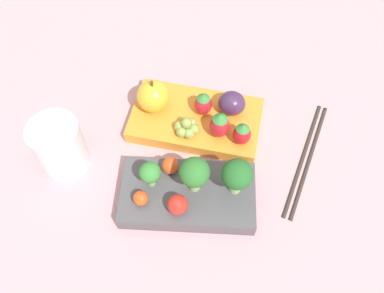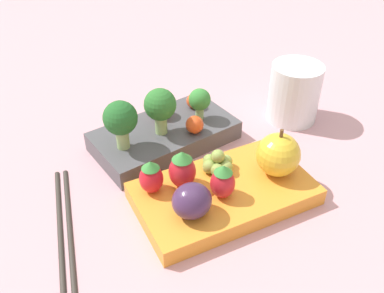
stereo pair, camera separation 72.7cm
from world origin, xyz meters
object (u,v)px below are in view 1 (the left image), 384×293
at_px(cherry_tomato_2, 141,198).
at_px(grape_cluster, 187,127).
at_px(bento_box_savoury, 188,195).
at_px(strawberry_1, 200,103).
at_px(broccoli_floret_0, 195,173).
at_px(cherry_tomato_1, 176,204).
at_px(cherry_tomato_0, 170,166).
at_px(plum, 232,103).
at_px(bento_box_fruit, 196,120).
at_px(strawberry_2, 220,125).
at_px(broccoli_floret_1, 237,175).
at_px(chopsticks_pair, 306,158).
at_px(apple, 153,96).
at_px(broccoli_floret_2, 150,173).
at_px(strawberry_0, 242,134).
at_px(drinking_cup, 59,146).

height_order(cherry_tomato_2, grape_cluster, grape_cluster).
bearing_deg(grape_cluster, bento_box_savoury, 103.43).
bearing_deg(bento_box_savoury, strawberry_1, -85.10).
distance_m(broccoli_floret_0, cherry_tomato_1, 0.05).
height_order(cherry_tomato_0, plum, plum).
relative_size(bento_box_fruit, plum, 4.75).
bearing_deg(cherry_tomato_2, strawberry_2, -121.20).
distance_m(bento_box_savoury, plum, 0.16).
xyz_separation_m(bento_box_fruit, grape_cluster, (0.01, 0.03, 0.02)).
xyz_separation_m(bento_box_savoury, bento_box_fruit, (0.02, -0.13, -0.00)).
distance_m(cherry_tomato_2, plum, 0.20).
bearing_deg(strawberry_1, bento_box_fruit, 67.49).
relative_size(broccoli_floret_0, broccoli_floret_1, 0.98).
bearing_deg(strawberry_1, cherry_tomato_2, 75.00).
xyz_separation_m(strawberry_1, plum, (-0.05, -0.01, -0.00)).
bearing_deg(grape_cluster, cherry_tomato_0, 84.50).
height_order(bento_box_fruit, cherry_tomato_2, cherry_tomato_2).
relative_size(grape_cluster, chopsticks_pair, 0.19).
xyz_separation_m(cherry_tomato_0, cherry_tomato_2, (0.03, 0.06, -0.00)).
xyz_separation_m(bento_box_fruit, apple, (0.07, -0.00, 0.04)).
bearing_deg(strawberry_1, bento_box_savoury, 94.90).
xyz_separation_m(broccoli_floret_2, cherry_tomato_0, (-0.02, -0.03, -0.02)).
height_order(bento_box_savoury, grape_cluster, grape_cluster).
distance_m(bento_box_savoury, broccoli_floret_2, 0.07).
relative_size(broccoli_floret_2, grape_cluster, 1.16).
relative_size(cherry_tomato_0, cherry_tomato_2, 1.13).
distance_m(strawberry_0, grape_cluster, 0.08).
height_order(cherry_tomato_0, cherry_tomato_2, cherry_tomato_0).
bearing_deg(bento_box_fruit, grape_cluster, 75.90).
bearing_deg(cherry_tomato_2, strawberry_0, -132.10).
bearing_deg(cherry_tomato_0, broccoli_floret_2, 51.58).
xyz_separation_m(bento_box_fruit, plum, (-0.05, -0.02, 0.03)).
bearing_deg(bento_box_fruit, chopsticks_pair, 170.69).
distance_m(bento_box_savoury, cherry_tomato_1, 0.04).
relative_size(broccoli_floret_2, drinking_cup, 0.54).
xyz_separation_m(broccoli_floret_2, cherry_tomato_1, (-0.04, 0.03, -0.01)).
height_order(broccoli_floret_1, cherry_tomato_2, broccoli_floret_1).
distance_m(cherry_tomato_1, drinking_cup, 0.19).
distance_m(strawberry_0, strawberry_1, 0.08).
bearing_deg(bento_box_fruit, broccoli_floret_1, 124.51).
xyz_separation_m(cherry_tomato_1, plum, (-0.04, -0.18, -0.00)).
height_order(cherry_tomato_1, apple, apple).
xyz_separation_m(bento_box_savoury, broccoli_floret_0, (-0.01, -0.01, 0.05)).
distance_m(bento_box_fruit, broccoli_floret_0, 0.14).
xyz_separation_m(broccoli_floret_0, strawberry_1, (0.02, -0.13, -0.03)).
height_order(broccoli_floret_2, cherry_tomato_1, broccoli_floret_2).
distance_m(broccoli_floret_0, strawberry_2, 0.10).
height_order(broccoli_floret_0, apple, broccoli_floret_0).
height_order(strawberry_2, drinking_cup, drinking_cup).
xyz_separation_m(cherry_tomato_2, drinking_cup, (0.13, -0.05, 0.01)).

